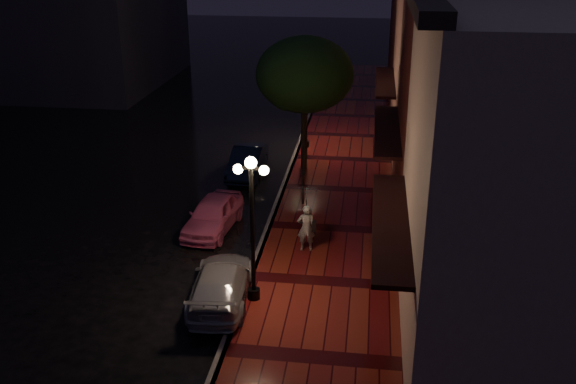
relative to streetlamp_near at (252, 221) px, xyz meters
The scene contains 15 objects.
ground 5.65m from the streetlamp_near, 94.00° to the left, with size 120.00×120.00×0.00m, color black.
sidewalk 5.91m from the streetlamp_near, 69.19° to the left, with size 4.50×60.00×0.15m, color #490D0E.
curb 5.61m from the streetlamp_near, 94.00° to the left, with size 0.25×60.00×0.15m, color #595451.
storefront_near 6.92m from the streetlamp_near, ahead, with size 5.00×8.00×8.50m, color gray.
storefront_mid 10.08m from the streetlamp_near, 46.47° to the left, with size 5.00×8.00×11.00m, color #511914.
storefront_far 16.52m from the streetlamp_near, 66.09° to the left, with size 5.00×8.00×9.00m, color #8C5951.
storefront_extra 25.98m from the streetlamp_near, 75.10° to the left, with size 5.00×12.00×10.00m, color #511914.
streetlamp_near is the anchor object (origin of this frame).
streetlamp_far 14.00m from the streetlamp_near, 90.00° to the left, with size 0.96×0.36×4.31m.
street_tree 11.12m from the streetlamp_near, 88.65° to the left, with size 4.16×4.16×5.80m.
pink_car 5.50m from the streetlamp_near, 116.73° to the left, with size 1.44×3.57×1.22m, color #E55E8F.
navy_car 10.64m from the streetlamp_near, 101.86° to the left, with size 1.30×3.72×1.23m, color black.
silver_car 2.23m from the streetlamp_near, behind, with size 1.62×3.98×1.16m, color #94949B.
woman_with_umbrella 3.55m from the streetlamp_near, 69.98° to the left, with size 0.93×0.95×2.23m.
parking_meter 7.21m from the streetlamp_near, 84.70° to the left, with size 0.15×0.13×1.42m.
Camera 1 is at (3.41, -20.66, 10.00)m, focal length 40.00 mm.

